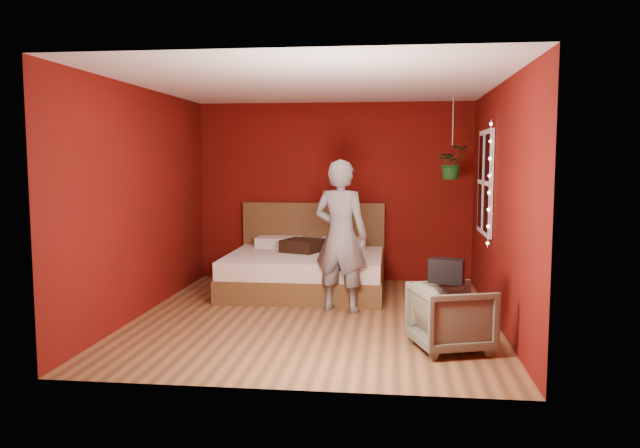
% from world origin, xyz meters
% --- Properties ---
extents(floor, '(4.50, 4.50, 0.00)m').
position_xyz_m(floor, '(0.00, 0.00, 0.00)').
color(floor, '#98643C').
rests_on(floor, ground).
extents(room_walls, '(4.04, 4.54, 2.62)m').
position_xyz_m(room_walls, '(0.00, 0.00, 1.68)').
color(room_walls, '#6A0D0B').
rests_on(room_walls, ground).
extents(window, '(0.05, 0.97, 1.27)m').
position_xyz_m(window, '(1.97, 0.90, 1.50)').
color(window, white).
rests_on(window, room_walls).
extents(fairy_lights, '(0.04, 0.04, 1.45)m').
position_xyz_m(fairy_lights, '(1.94, 0.37, 1.50)').
color(fairy_lights, silver).
rests_on(fairy_lights, room_walls).
extents(bed, '(2.08, 1.77, 1.15)m').
position_xyz_m(bed, '(-0.30, 1.41, 0.30)').
color(bed, brown).
rests_on(bed, ground).
extents(person, '(0.75, 0.60, 1.78)m').
position_xyz_m(person, '(0.26, 0.32, 0.89)').
color(person, slate).
rests_on(person, ground).
extents(armchair, '(0.86, 0.84, 0.62)m').
position_xyz_m(armchair, '(1.41, -1.07, 0.31)').
color(armchair, '#666651').
rests_on(armchair, ground).
extents(handbag, '(0.35, 0.24, 0.23)m').
position_xyz_m(handbag, '(1.37, -0.99, 0.74)').
color(handbag, black).
rests_on(handbag, armchair).
extents(throw_pillow, '(0.61, 0.61, 0.17)m').
position_xyz_m(throw_pillow, '(-0.37, 1.49, 0.60)').
color(throw_pillow, black).
rests_on(throw_pillow, bed).
extents(hanging_plant, '(0.45, 0.40, 1.08)m').
position_xyz_m(hanging_plant, '(1.62, 1.48, 1.74)').
color(hanging_plant, silver).
rests_on(hanging_plant, room_walls).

